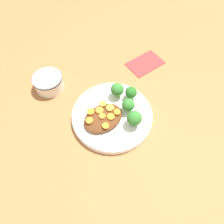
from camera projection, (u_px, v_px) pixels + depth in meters
ground_plane at (112, 117)px, 0.74m from camera, size 4.00×4.00×0.00m
plate at (112, 115)px, 0.73m from camera, size 0.27×0.27×0.03m
dip_bowl at (48, 82)px, 0.78m from camera, size 0.11×0.11×0.05m
stew_mound at (103, 118)px, 0.70m from camera, size 0.13×0.10×0.02m
broccoli_floret_0 at (134, 118)px, 0.67m from camera, size 0.05×0.05×0.06m
broccoli_floret_1 at (131, 93)px, 0.73m from camera, size 0.04×0.04×0.05m
broccoli_floret_2 at (117, 90)px, 0.73m from camera, size 0.04×0.04×0.06m
broccoli_floret_3 at (128, 105)px, 0.70m from camera, size 0.04×0.04×0.05m
carrot_slice_0 at (103, 104)px, 0.71m from camera, size 0.02×0.02×0.01m
carrot_slice_1 at (111, 117)px, 0.69m from camera, size 0.02×0.02×0.00m
carrot_slice_2 at (103, 117)px, 0.69m from camera, size 0.02×0.02×0.01m
carrot_slice_3 at (117, 112)px, 0.70m from camera, size 0.02×0.02×0.01m
carrot_slice_4 at (89, 120)px, 0.68m from camera, size 0.02×0.02×0.01m
carrot_slice_5 at (100, 110)px, 0.70m from camera, size 0.03×0.03×0.01m
carrot_slice_6 at (91, 112)px, 0.70m from camera, size 0.02×0.02×0.00m
carrot_slice_7 at (106, 126)px, 0.67m from camera, size 0.02×0.02×0.00m
carrot_slice_8 at (109, 109)px, 0.70m from camera, size 0.03×0.03×0.01m
napkin at (145, 63)px, 0.87m from camera, size 0.14×0.09×0.01m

